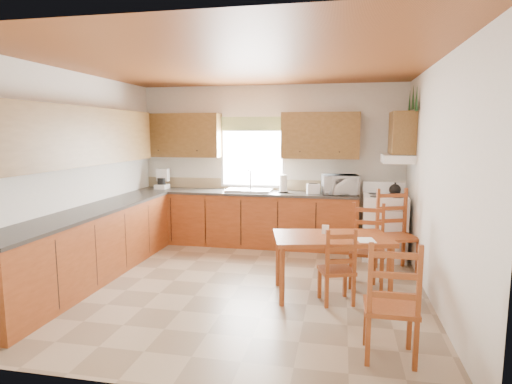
% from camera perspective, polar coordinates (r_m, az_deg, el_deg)
% --- Properties ---
extents(floor, '(4.50, 4.50, 0.00)m').
position_cam_1_polar(floor, '(5.50, -2.20, -12.33)').
color(floor, gray).
rests_on(floor, ground).
extents(ceiling, '(4.50, 4.50, 0.00)m').
position_cam_1_polar(ceiling, '(5.22, -2.36, 16.68)').
color(ceiling, brown).
rests_on(ceiling, floor).
extents(wall_left, '(4.50, 4.50, 0.00)m').
position_cam_1_polar(wall_left, '(6.12, -23.21, 2.09)').
color(wall_left, silver).
rests_on(wall_left, floor).
extents(wall_right, '(4.50, 4.50, 0.00)m').
position_cam_1_polar(wall_right, '(5.15, 22.85, 1.11)').
color(wall_right, silver).
rests_on(wall_right, floor).
extents(wall_back, '(4.50, 4.50, 0.00)m').
position_cam_1_polar(wall_back, '(7.39, 1.85, 3.63)').
color(wall_back, silver).
rests_on(wall_back, floor).
extents(wall_front, '(4.50, 4.50, 0.00)m').
position_cam_1_polar(wall_front, '(3.07, -12.24, -2.71)').
color(wall_front, silver).
rests_on(wall_front, floor).
extents(lower_cab_back, '(3.75, 0.60, 0.88)m').
position_cam_1_polar(lower_cab_back, '(7.29, -1.49, -3.65)').
color(lower_cab_back, brown).
rests_on(lower_cab_back, floor).
extents(lower_cab_left, '(0.60, 3.60, 0.88)m').
position_cam_1_polar(lower_cab_left, '(5.99, -21.16, -6.78)').
color(lower_cab_left, brown).
rests_on(lower_cab_left, floor).
extents(counter_back, '(3.75, 0.63, 0.04)m').
position_cam_1_polar(counter_back, '(7.22, -1.50, -0.07)').
color(counter_back, '#383431').
rests_on(counter_back, lower_cab_back).
extents(counter_left, '(0.63, 3.60, 0.04)m').
position_cam_1_polar(counter_left, '(5.89, -21.39, -2.44)').
color(counter_left, '#383431').
rests_on(counter_left, lower_cab_left).
extents(backsplash, '(3.75, 0.01, 0.18)m').
position_cam_1_polar(backsplash, '(7.48, -1.01, 1.07)').
color(backsplash, '#9A8560').
rests_on(backsplash, counter_back).
extents(upper_cab_back_left, '(1.41, 0.33, 0.75)m').
position_cam_1_polar(upper_cab_back_left, '(7.62, -10.00, 7.45)').
color(upper_cab_back_left, brown).
rests_on(upper_cab_back_left, wall_back).
extents(upper_cab_back_right, '(1.25, 0.33, 0.75)m').
position_cam_1_polar(upper_cab_back_right, '(7.11, 8.58, 7.45)').
color(upper_cab_back_right, brown).
rests_on(upper_cab_back_right, wall_back).
extents(upper_cab_left, '(0.33, 3.60, 0.75)m').
position_cam_1_polar(upper_cab_left, '(5.88, -22.98, 6.82)').
color(upper_cab_left, brown).
rests_on(upper_cab_left, wall_left).
extents(upper_cab_stove, '(0.33, 0.62, 0.62)m').
position_cam_1_polar(upper_cab_stove, '(6.72, 18.90, 7.47)').
color(upper_cab_stove, brown).
rests_on(upper_cab_stove, wall_right).
extents(range_hood, '(0.44, 0.62, 0.12)m').
position_cam_1_polar(range_hood, '(6.72, 18.34, 4.25)').
color(range_hood, white).
rests_on(range_hood, wall_right).
extents(window_frame, '(1.13, 0.02, 1.18)m').
position_cam_1_polar(window_frame, '(7.40, -0.48, 5.19)').
color(window_frame, white).
rests_on(window_frame, wall_back).
extents(window_pane, '(1.05, 0.01, 1.10)m').
position_cam_1_polar(window_pane, '(7.40, -0.49, 5.19)').
color(window_pane, white).
rests_on(window_pane, wall_back).
extents(window_valance, '(1.19, 0.01, 0.24)m').
position_cam_1_polar(window_valance, '(7.36, -0.53, 9.07)').
color(window_valance, '#467735').
rests_on(window_valance, wall_back).
extents(sink_basin, '(0.75, 0.45, 0.04)m').
position_cam_1_polar(sink_basin, '(7.19, -0.92, 0.23)').
color(sink_basin, silver).
rests_on(sink_basin, counter_back).
extents(pine_decal_a, '(0.22, 0.22, 0.36)m').
position_cam_1_polar(pine_decal_a, '(6.44, 20.64, 11.67)').
color(pine_decal_a, '#184521').
rests_on(pine_decal_a, wall_right).
extents(pine_decal_b, '(0.22, 0.22, 0.36)m').
position_cam_1_polar(pine_decal_b, '(6.76, 20.22, 11.83)').
color(pine_decal_b, '#184521').
rests_on(pine_decal_b, wall_right).
extents(pine_decal_c, '(0.22, 0.22, 0.36)m').
position_cam_1_polar(pine_decal_c, '(7.07, 19.81, 11.33)').
color(pine_decal_c, '#184521').
rests_on(pine_decal_c, wall_right).
extents(stove, '(0.66, 0.68, 0.94)m').
position_cam_1_polar(stove, '(6.81, 16.72, -4.55)').
color(stove, white).
rests_on(stove, floor).
extents(coffeemaker, '(0.24, 0.27, 0.30)m').
position_cam_1_polar(coffeemaker, '(7.71, -12.45, 1.56)').
color(coffeemaker, white).
rests_on(coffeemaker, counter_back).
extents(paper_towel, '(0.13, 0.13, 0.29)m').
position_cam_1_polar(paper_towel, '(7.06, 3.67, 1.10)').
color(paper_towel, white).
rests_on(paper_towel, counter_back).
extents(toaster, '(0.22, 0.17, 0.16)m').
position_cam_1_polar(toaster, '(6.99, 7.62, 0.44)').
color(toaster, white).
rests_on(toaster, counter_back).
extents(microwave, '(0.58, 0.46, 0.31)m').
position_cam_1_polar(microwave, '(6.99, 11.12, 0.98)').
color(microwave, white).
rests_on(microwave, counter_back).
extents(dining_table, '(1.46, 1.03, 0.71)m').
position_cam_1_polar(dining_table, '(5.18, 9.97, -9.62)').
color(dining_table, brown).
rests_on(dining_table, floor).
extents(chair_near_left, '(0.44, 0.42, 1.03)m').
position_cam_1_polar(chair_near_left, '(3.87, 17.55, -13.49)').
color(chair_near_left, brown).
rests_on(chair_near_left, floor).
extents(chair_near_right, '(0.46, 0.44, 0.87)m').
position_cam_1_polar(chair_near_right, '(4.94, 10.69, -9.56)').
color(chair_near_right, brown).
rests_on(chair_near_right, floor).
extents(chair_far_left, '(0.45, 0.43, 1.01)m').
position_cam_1_polar(chair_far_left, '(5.52, 14.59, -7.01)').
color(chair_far_left, brown).
rests_on(chair_far_left, floor).
extents(chair_far_right, '(0.60, 0.59, 1.12)m').
position_cam_1_polar(chair_far_right, '(6.17, 18.33, -5.05)').
color(chair_far_right, brown).
rests_on(chair_far_right, floor).
extents(table_paper, '(0.23, 0.28, 0.00)m').
position_cam_1_polar(table_paper, '(4.97, 14.45, -6.23)').
color(table_paper, white).
rests_on(table_paper, dining_table).
extents(table_card, '(0.08, 0.02, 0.11)m').
position_cam_1_polar(table_card, '(5.16, 9.23, -4.95)').
color(table_card, white).
rests_on(table_card, dining_table).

